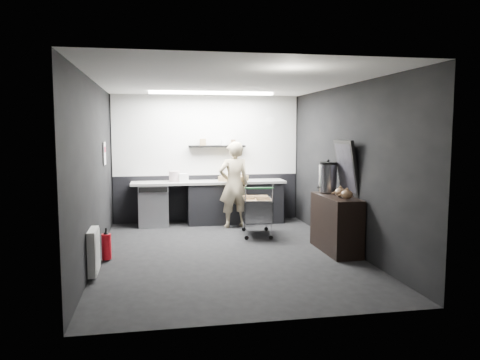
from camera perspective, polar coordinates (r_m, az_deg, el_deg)
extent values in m
plane|color=black|center=(7.59, -1.61, -8.87)|extent=(5.50, 5.50, 0.00)
plane|color=white|center=(7.37, -1.68, 11.86)|extent=(5.50, 5.50, 0.00)
plane|color=black|center=(10.07, -4.04, 2.61)|extent=(5.50, 0.00, 5.50)
plane|color=black|center=(4.67, 3.53, -1.41)|extent=(5.50, 0.00, 5.50)
plane|color=black|center=(7.32, -17.31, 1.05)|extent=(0.00, 5.50, 5.50)
plane|color=black|center=(7.91, 12.83, 1.53)|extent=(0.00, 5.50, 5.50)
cube|color=silver|center=(10.04, -4.05, 5.46)|extent=(3.95, 0.02, 1.70)
cube|color=black|center=(10.14, -3.99, -2.19)|extent=(3.95, 0.02, 1.00)
cube|color=black|center=(9.96, -2.82, 4.13)|extent=(1.20, 0.22, 0.04)
cylinder|color=white|center=(10.28, 3.78, 7.14)|extent=(0.20, 0.03, 0.20)
cube|color=silver|center=(8.60, -16.19, 3.12)|extent=(0.02, 0.30, 0.40)
cube|color=red|center=(8.59, -16.17, 3.59)|extent=(0.02, 0.22, 0.10)
cube|color=white|center=(6.60, -17.44, -8.31)|extent=(0.10, 0.50, 0.60)
cube|color=white|center=(9.19, -3.47, 10.52)|extent=(2.40, 0.20, 0.04)
cube|color=black|center=(9.93, -0.63, -2.80)|extent=(2.00, 0.56, 0.85)
cube|color=#A2A19E|center=(9.79, -3.81, -0.28)|extent=(3.20, 0.60, 0.05)
cube|color=#9EA0A5|center=(9.78, -10.50, -3.03)|extent=(0.60, 0.58, 0.85)
cube|color=black|center=(9.44, -10.54, -1.19)|extent=(0.56, 0.02, 0.10)
imported|color=beige|center=(9.41, -0.74, -0.57)|extent=(0.68, 0.50, 1.73)
cube|color=silver|center=(8.77, 2.06, -4.86)|extent=(0.61, 0.86, 0.02)
cube|color=silver|center=(8.68, 0.46, -3.61)|extent=(0.12, 0.80, 0.42)
cube|color=silver|center=(8.79, 3.66, -3.51)|extent=(0.12, 0.80, 0.42)
cube|color=silver|center=(8.36, 2.65, -4.00)|extent=(0.52, 0.08, 0.42)
cube|color=silver|center=(9.11, 1.53, -3.16)|extent=(0.52, 0.08, 0.42)
cylinder|color=silver|center=(8.41, 1.12, -6.26)|extent=(0.02, 0.02, 0.28)
cylinder|color=silver|center=(8.50, 4.04, -6.14)|extent=(0.02, 0.02, 0.28)
cylinder|color=silver|center=(9.10, 0.21, -5.31)|extent=(0.02, 0.02, 0.28)
cylinder|color=silver|center=(9.19, 2.91, -5.20)|extent=(0.02, 0.02, 0.28)
cylinder|color=#25883B|center=(8.23, 2.76, -1.00)|extent=(0.52, 0.10, 0.03)
cube|color=brown|center=(8.80, 1.21, -3.57)|extent=(0.26, 0.31, 0.36)
cube|color=brown|center=(8.66, 3.08, -3.87)|extent=(0.24, 0.29, 0.32)
cylinder|color=black|center=(8.43, 1.12, -7.08)|extent=(0.08, 0.04, 0.08)
cylinder|color=black|center=(9.12, 0.21, -6.06)|extent=(0.08, 0.04, 0.08)
cylinder|color=black|center=(8.53, 4.03, -6.94)|extent=(0.08, 0.04, 0.08)
cylinder|color=black|center=(9.21, 2.91, -5.95)|extent=(0.08, 0.04, 0.08)
cube|color=black|center=(7.74, 11.62, -5.26)|extent=(0.45, 1.20, 0.90)
cylinder|color=silver|center=(8.01, 10.65, 0.22)|extent=(0.30, 0.30, 0.46)
cylinder|color=black|center=(7.99, 10.69, 2.02)|extent=(0.30, 0.30, 0.04)
sphere|color=black|center=(7.98, 10.69, 2.30)|extent=(0.05, 0.05, 0.05)
ellipsoid|color=brown|center=(7.52, 12.14, -1.49)|extent=(0.18, 0.18, 0.14)
ellipsoid|color=brown|center=(7.29, 12.89, -1.75)|extent=(0.18, 0.18, 0.14)
cube|color=black|center=(7.74, 12.90, 1.47)|extent=(0.21, 0.70, 0.90)
cube|color=black|center=(7.73, 12.73, 1.46)|extent=(0.15, 0.60, 0.77)
cylinder|color=#BA0C16|center=(7.38, -15.96, -7.81)|extent=(0.14, 0.14, 0.38)
cone|color=black|center=(7.33, -16.01, -6.17)|extent=(0.10, 0.10, 0.06)
cylinder|color=black|center=(7.32, -16.02, -5.88)|extent=(0.03, 0.03, 0.06)
cube|color=olive|center=(9.80, -0.79, 0.21)|extent=(0.67, 0.61, 0.11)
cylinder|color=beige|center=(9.72, -7.99, 0.43)|extent=(0.22, 0.22, 0.22)
cube|color=white|center=(9.68, -6.96, 0.28)|extent=(0.22, 0.18, 0.17)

